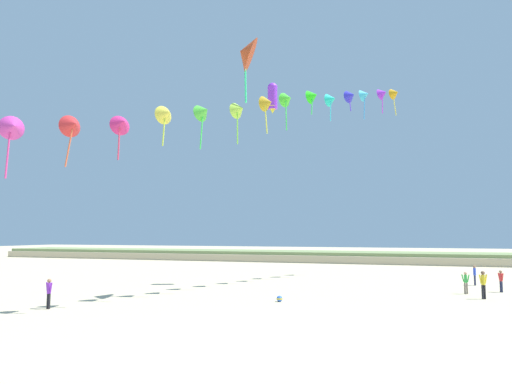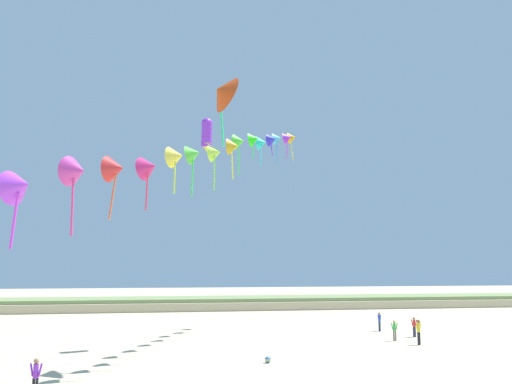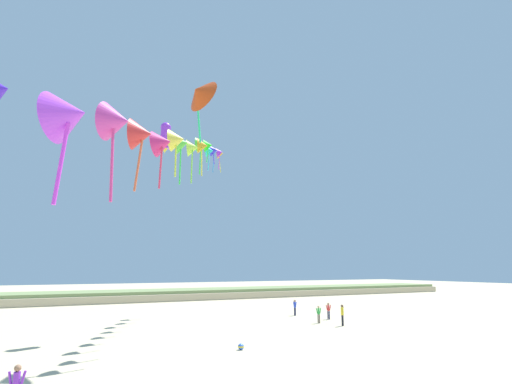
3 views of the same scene
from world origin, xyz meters
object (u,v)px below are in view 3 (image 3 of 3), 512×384
Objects in this scene: large_kite_low_lead at (200,93)px; beach_ball at (241,347)px; person_near_left at (295,306)px; large_kite_mid_trail at (165,136)px; person_mid_center at (342,314)px; person_far_right at (319,313)px; person_near_right at (328,310)px.

large_kite_low_lead reaches higher than beach_ball.
person_near_left is 21.44m from large_kite_mid_trail.
large_kite_mid_trail reaches higher than person_mid_center.
large_kite_low_lead is (-13.61, -6.20, 15.27)m from person_far_right.
person_near_left is 1.03× the size of person_near_right.
large_kite_mid_trail is (-16.35, -0.56, 14.45)m from person_near_right.
person_near_right is (1.16, -4.04, -0.03)m from person_near_left.
person_near_right is at bearing 26.47° from large_kite_low_lead.
person_mid_center reaches higher than person_far_right.
person_mid_center is 0.67× the size of large_kite_mid_trail.
person_far_right is (-1.27, -5.82, -0.04)m from person_near_left.
person_mid_center is at bearing 23.29° from beach_ball.
person_mid_center is 21.23m from large_kite_low_lead.
person_near_right is 1.02× the size of person_far_right.
person_near_right is at bearing 36.22° from person_far_right.
person_near_left is at bearing 38.95° from large_kite_low_lead.
person_near_right is 23.53m from large_kite_low_lead.
large_kite_low_lead is at bearing -141.05° from person_near_left.
person_mid_center is at bearing -13.47° from large_kite_mid_trail.
large_kite_low_lead is 7.47m from large_kite_mid_trail.
beach_ball is at bearing -145.76° from person_near_right.
person_near_right is 0.87× the size of person_mid_center.
person_near_left is 5.96m from person_far_right.
large_kite_low_lead reaches higher than person_mid_center.
person_far_right is 21.37m from large_kite_low_lead.
person_near_right is 0.32× the size of large_kite_low_lead.
person_near_left reaches higher than beach_ball.
large_kite_low_lead reaches higher than person_near_right.
person_near_right is 4.19× the size of beach_ball.
large_kite_mid_trail is at bearing -163.13° from person_near_left.
person_near_right is 0.58× the size of large_kite_mid_trail.
person_far_right is 13.25m from beach_ball.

